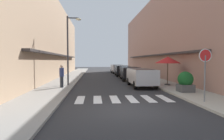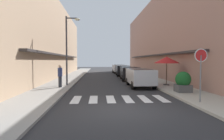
# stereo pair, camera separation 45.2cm
# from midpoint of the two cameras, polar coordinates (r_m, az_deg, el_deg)

# --- Properties ---
(ground_plane) EXTENTS (87.80, 87.80, 0.00)m
(ground_plane) POSITION_cam_midpoint_polar(r_m,az_deg,el_deg) (24.70, -1.80, -2.30)
(ground_plane) COLOR #2B2B2D
(sidewalk_left) EXTENTS (2.62, 55.87, 0.12)m
(sidewalk_left) POSITION_cam_midpoint_polar(r_m,az_deg,el_deg) (24.87, -12.39, -2.19)
(sidewalk_left) COLOR gray
(sidewalk_left) RESTS_ON ground_plane
(sidewalk_right) EXTENTS (2.62, 55.87, 0.12)m
(sidewalk_right) POSITION_cam_midpoint_polar(r_m,az_deg,el_deg) (25.36, 8.58, -2.06)
(sidewalk_right) COLOR #ADA899
(sidewalk_right) RESTS_ON ground_plane
(building_row_left) EXTENTS (5.50, 37.92, 9.42)m
(building_row_left) POSITION_cam_midpoint_polar(r_m,az_deg,el_deg) (26.64, -20.44, 8.04)
(building_row_left) COLOR tan
(building_row_left) RESTS_ON ground_plane
(building_row_right) EXTENTS (5.50, 37.92, 10.21)m
(building_row_right) POSITION_cam_midpoint_polar(r_m,az_deg,el_deg) (27.51, 15.98, 8.76)
(building_row_right) COLOR #A87A6B
(building_row_right) RESTS_ON ground_plane
(crosswalk) EXTENTS (5.20, 2.20, 0.01)m
(crosswalk) POSITION_cam_midpoint_polar(r_m,az_deg,el_deg) (11.31, 2.01, -8.22)
(crosswalk) COLOR silver
(crosswalk) RESTS_ON ground_plane
(parked_car_near) EXTENTS (1.81, 4.23, 1.47)m
(parked_car_near) POSITION_cam_midpoint_polar(r_m,az_deg,el_deg) (16.44, 7.59, -1.61)
(parked_car_near) COLOR silver
(parked_car_near) RESTS_ON ground_plane
(parked_car_mid) EXTENTS (1.96, 4.49, 1.47)m
(parked_car_mid) POSITION_cam_midpoint_polar(r_m,az_deg,el_deg) (22.10, 4.34, -0.50)
(parked_car_mid) COLOR black
(parked_car_mid) RESTS_ON ground_plane
(parked_car_far) EXTENTS (1.92, 4.35, 1.47)m
(parked_car_far) POSITION_cam_midpoint_polar(r_m,az_deg,el_deg) (27.89, 2.39, 0.17)
(parked_car_far) COLOR black
(parked_car_far) RESTS_ON ground_plane
(parked_car_distant) EXTENTS (1.90, 4.37, 1.47)m
(parked_car_distant) POSITION_cam_midpoint_polar(r_m,az_deg,el_deg) (34.14, 1.04, 0.63)
(parked_car_distant) COLOR silver
(parked_car_distant) RESTS_ON ground_plane
(round_street_sign) EXTENTS (0.65, 0.07, 2.61)m
(round_street_sign) POSITION_cam_midpoint_polar(r_m,az_deg,el_deg) (10.68, 23.88, 2.29)
(round_street_sign) COLOR slate
(round_street_sign) RESTS_ON sidewalk_right
(street_lamp) EXTENTS (1.19, 0.28, 5.67)m
(street_lamp) POSITION_cam_midpoint_polar(r_m,az_deg,el_deg) (17.02, -12.64, 7.40)
(street_lamp) COLOR #38383D
(street_lamp) RESTS_ON sidewalk_left
(cafe_umbrella) EXTENTS (2.14, 2.14, 2.36)m
(cafe_umbrella) POSITION_cam_midpoint_polar(r_m,az_deg,el_deg) (17.28, 14.85, 2.74)
(cafe_umbrella) COLOR #262626
(cafe_umbrella) RESTS_ON sidewalk_right
(planter_corner) EXTENTS (0.99, 0.99, 1.32)m
(planter_corner) POSITION_cam_midpoint_polar(r_m,az_deg,el_deg) (13.81, 19.28, -3.15)
(planter_corner) COLOR #4C4C4C
(planter_corner) RESTS_ON sidewalk_right
(pedestrian_walking_near) EXTENTS (0.34, 0.34, 1.71)m
(pedestrian_walking_near) POSITION_cam_midpoint_polar(r_m,az_deg,el_deg) (15.65, -14.93, -1.53)
(pedestrian_walking_near) COLOR #282B33
(pedestrian_walking_near) RESTS_ON sidewalk_left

